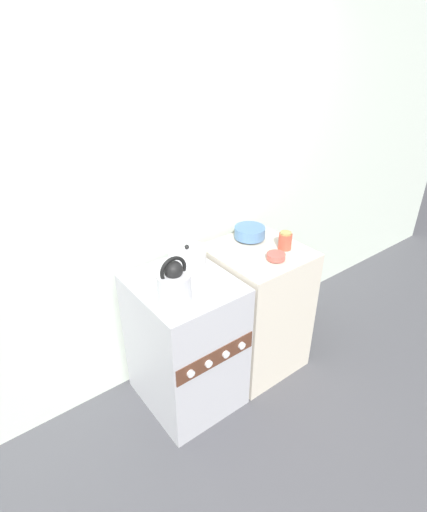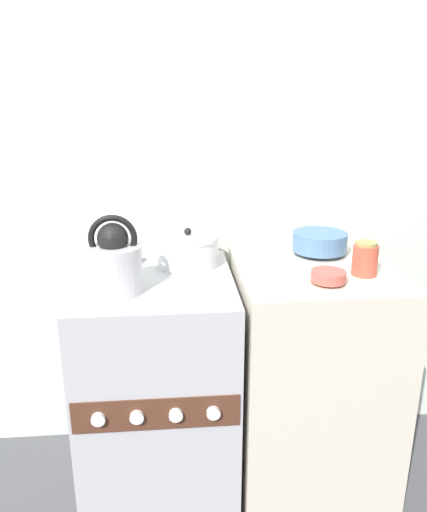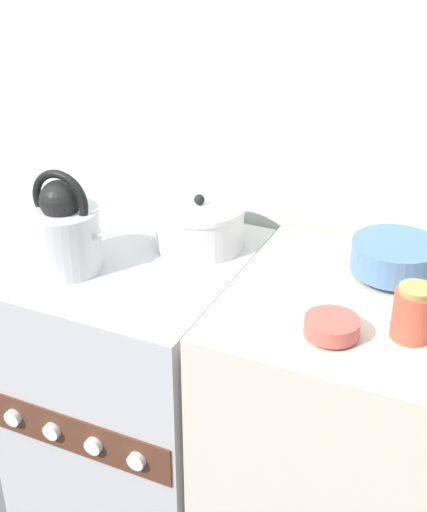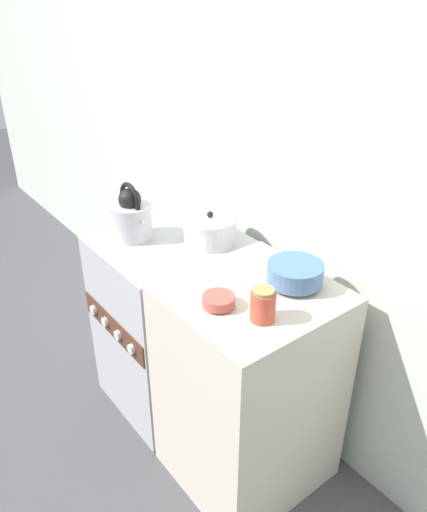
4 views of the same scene
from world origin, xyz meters
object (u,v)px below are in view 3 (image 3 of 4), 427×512
small_ceramic_bowl (332,327)px  storage_jar (413,313)px  stove (141,396)px  cooking_pot (200,225)px  kettle (64,231)px  enamel_bowl (395,257)px

small_ceramic_bowl → storage_jar: bearing=25.0°
stove → cooking_pot: 0.54m
kettle → enamel_bowl: 0.79m
stove → enamel_bowl: bearing=12.5°
kettle → small_ceramic_bowl: size_ratio=2.26×
cooking_pot → small_ceramic_bowl: (0.45, -0.30, -0.01)m
cooking_pot → small_ceramic_bowl: 0.54m
kettle → storage_jar: bearing=0.9°
kettle → small_ceramic_bowl: (0.69, -0.06, -0.05)m
kettle → enamel_bowl: bearing=18.4°
storage_jar → stove: bearing=172.2°
cooking_pot → enamel_bowl: size_ratio=1.15×
stove → storage_jar: storage_jar is taller
cooking_pot → stove: bearing=-132.1°
small_ceramic_bowl → storage_jar: size_ratio=0.98×
stove → small_ceramic_bowl: small_ceramic_bowl is taller
kettle → small_ceramic_bowl: 0.70m
stove → small_ceramic_bowl: (0.57, -0.17, 0.50)m
small_ceramic_bowl → storage_jar: (0.15, 0.07, 0.03)m
stove → small_ceramic_bowl: 0.77m
stove → enamel_bowl: size_ratio=4.32×
enamel_bowl → small_ceramic_bowl: enamel_bowl is taller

